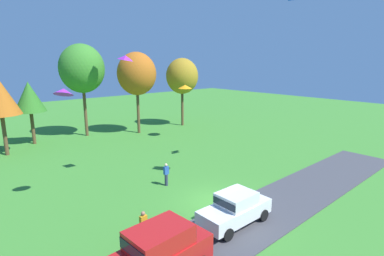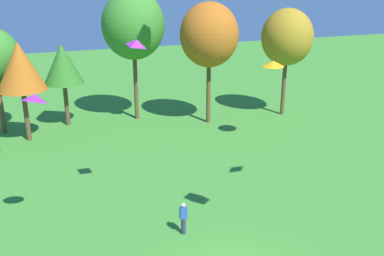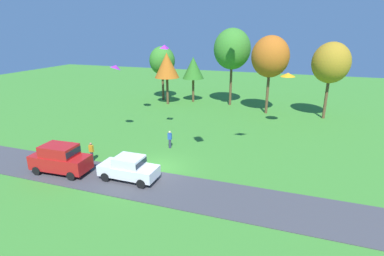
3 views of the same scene
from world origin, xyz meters
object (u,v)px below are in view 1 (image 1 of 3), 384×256
car_sedan_near_entrance (235,207)px  tree_far_left (82,69)px  tree_lone_near (182,76)px  kite_delta_high_right (64,91)px  car_suv_by_flagpole (159,251)px  kite_delta_trailing_tail (185,87)px  person_beside_suv (144,227)px  kite_diamond_over_trees (126,58)px  tree_left_of_center (29,97)px  tree_right_of_center (137,74)px  person_on_lawn (166,174)px

car_sedan_near_entrance → tree_far_left: tree_far_left is taller
tree_lone_near → kite_delta_high_right: 25.21m
car_suv_by_flagpole → kite_delta_trailing_tail: 23.84m
car_suv_by_flagpole → tree_lone_near: bearing=48.6°
person_beside_suv → kite_diamond_over_trees: (3.68, 7.56, 8.35)m
car_sedan_near_entrance → kite_diamond_over_trees: (-1.08, 9.49, 8.18)m
person_beside_suv → kite_diamond_over_trees: bearing=64.0°
car_suv_by_flagpole → kite_delta_trailing_tail: bearing=47.2°
tree_left_of_center → tree_right_of_center: size_ratio=0.68×
car_suv_by_flagpole → car_sedan_near_entrance: size_ratio=1.06×
tree_left_of_center → tree_far_left: bearing=-2.2°
car_suv_by_flagpole → tree_left_of_center: bearing=86.0°
tree_left_of_center → tree_lone_near: (18.68, -3.31, 1.74)m
tree_lone_near → kite_delta_trailing_tail: 7.77m
tree_far_left → kite_delta_high_right: 19.10m
person_beside_suv → tree_far_left: size_ratio=0.16×
car_sedan_near_entrance → kite_diamond_over_trees: bearing=96.5°
tree_far_left → tree_right_of_center: tree_far_left is taller
car_sedan_near_entrance → person_on_lawn: car_sedan_near_entrance is taller
person_beside_suv → tree_right_of_center: tree_right_of_center is taller
person_beside_suv → kite_delta_high_right: (-1.16, 6.43, 6.38)m
tree_left_of_center → tree_right_of_center: bearing=-15.7°
car_sedan_near_entrance → tree_lone_near: size_ratio=0.47×
car_sedan_near_entrance → person_on_lawn: bearing=87.1°
kite_diamond_over_trees → kite_delta_trailing_tail: bearing=31.5°
car_suv_by_flagpole → tree_right_of_center: tree_right_of_center is taller
person_beside_suv → kite_diamond_over_trees: size_ratio=2.11×
car_suv_by_flagpole → person_on_lawn: 9.70m
kite_delta_trailing_tail → kite_delta_high_right: (-16.14, -8.06, 1.11)m
person_on_lawn → tree_right_of_center: tree_right_of_center is taller
tree_lone_near → car_suv_by_flagpole: bearing=-131.4°
car_sedan_near_entrance → tree_right_of_center: 24.78m
tree_right_of_center → kite_delta_high_right: (-13.63, -14.31, -0.20)m
kite_delta_trailing_tail → tree_far_left: bearing=131.2°
person_beside_suv → tree_left_of_center: (0.97, 23.97, 4.32)m
tree_far_left → kite_delta_high_right: bearing=-114.9°
kite_delta_trailing_tail → kite_diamond_over_trees: size_ratio=1.94×
person_beside_suv → tree_lone_near: 29.14m
person_on_lawn → car_sedan_near_entrance: bearing=-92.9°
car_sedan_near_entrance → tree_far_left: bearing=85.3°
car_suv_by_flagpole → car_sedan_near_entrance: (5.65, 0.71, -0.25)m
car_suv_by_flagpole → car_sedan_near_entrance: 5.70m
person_on_lawn → tree_left_of_center: 19.90m
car_sedan_near_entrance → kite_delta_high_right: size_ratio=3.92×
car_sedan_near_entrance → kite_diamond_over_trees: kite_diamond_over_trees is taller
tree_far_left → tree_right_of_center: bearing=-28.2°
car_suv_by_flagpole → tree_lone_near: (20.53, 23.29, 5.64)m
kite_delta_high_right → tree_right_of_center: bearing=46.4°
kite_delta_trailing_tail → kite_diamond_over_trees: 13.61m
person_beside_suv → person_on_lawn: bearing=44.3°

